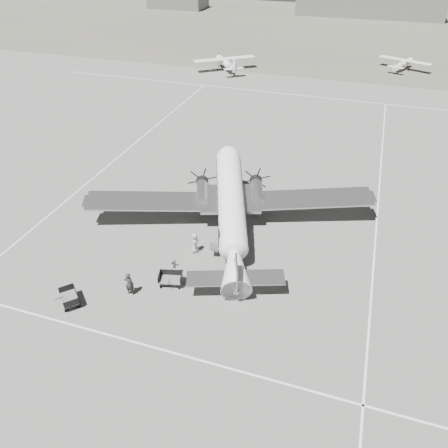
{
  "coord_description": "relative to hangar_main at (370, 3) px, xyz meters",
  "views": [
    {
      "loc": [
        8.96,
        -30.66,
        23.16
      ],
      "look_at": [
        -0.54,
        -1.91,
        2.2
      ],
      "focal_mm": 35.0,
      "sensor_mm": 36.0,
      "label": 1
    }
  ],
  "objects": [
    {
      "name": "taxi_line_horizon",
      "position": [
        -5.0,
        -80.0,
        -3.29
      ],
      "size": [
        90.0,
        0.15,
        0.01
      ],
      "primitive_type": "cube",
      "color": "silver",
      "rests_on": "ground"
    },
    {
      "name": "hangar_main",
      "position": [
        0.0,
        0.0,
        0.0
      ],
      "size": [
        42.0,
        14.0,
        6.6
      ],
      "color": "slate",
      "rests_on": "ground"
    },
    {
      "name": "ground",
      "position": [
        -5.0,
        -120.0,
        -3.3
      ],
      "size": [
        260.0,
        260.0,
        0.0
      ],
      "primitive_type": "plane",
      "color": "slate",
      "rests_on": "ground"
    },
    {
      "name": "dc3_airliner",
      "position": [
        -5.54,
        -119.91,
        -0.76
      ],
      "size": [
        31.43,
        26.54,
        5.09
      ],
      "primitive_type": null,
      "rotation": [
        0.0,
        0.0,
        0.35
      ],
      "color": "#ABABAD",
      "rests_on": "ground"
    },
    {
      "name": "light_plane_left",
      "position": [
        -22.28,
        -70.28,
        -2.06
      ],
      "size": [
        15.43,
        15.02,
        2.49
      ],
      "primitive_type": null,
      "rotation": [
        0.0,
        0.0,
        0.66
      ],
      "color": "white",
      "rests_on": "ground"
    },
    {
      "name": "taxi_line_near",
      "position": [
        -5.0,
        -134.0,
        -3.29
      ],
      "size": [
        60.0,
        0.15,
        0.01
      ],
      "primitive_type": "cube",
      "color": "silver",
      "rests_on": "ground"
    },
    {
      "name": "baggage_cart_near",
      "position": [
        -7.87,
        -128.03,
        -2.77
      ],
      "size": [
        2.12,
        1.72,
        1.05
      ],
      "primitive_type": null,
      "rotation": [
        0.0,
        0.0,
        0.24
      ],
      "color": "#5D5D5D",
      "rests_on": "ground"
    },
    {
      "name": "taxi_line_right",
      "position": [
        7.0,
        -120.0,
        -3.29
      ],
      "size": [
        0.15,
        80.0,
        0.01
      ],
      "primitive_type": "cube",
      "color": "silver",
      "rests_on": "ground"
    },
    {
      "name": "taxi_line_left",
      "position": [
        -23.0,
        -110.0,
        -3.29
      ],
      "size": [
        0.15,
        60.0,
        0.01
      ],
      "primitive_type": "cube",
      "color": "silver",
      "rests_on": "ground"
    },
    {
      "name": "shed_secondary",
      "position": [
        -60.0,
        -5.0,
        -1.3
      ],
      "size": [
        18.0,
        10.0,
        4.0
      ],
      "primitive_type": "cube",
      "color": "#5D5D5D",
      "rests_on": "ground"
    },
    {
      "name": "baggage_cart_far",
      "position": [
        -14.04,
        -132.23,
        -2.76
      ],
      "size": [
        2.31,
        2.29,
        1.08
      ],
      "primitive_type": null,
      "rotation": [
        0.0,
        0.0,
        -0.76
      ],
      "color": "#5D5D5D",
      "rests_on": "ground"
    },
    {
      "name": "ramp_agent",
      "position": [
        -7.96,
        -126.92,
        -2.49
      ],
      "size": [
        0.92,
        0.98,
        1.61
      ],
      "primitive_type": "imported",
      "rotation": [
        0.0,
        0.0,
        1.03
      ],
      "color": "#AFAFAD",
      "rests_on": "ground"
    },
    {
      "name": "ground_crew",
      "position": [
        -10.32,
        -129.92,
        -2.3
      ],
      "size": [
        0.75,
        0.52,
        2.0
      ],
      "primitive_type": "imported",
      "rotation": [
        0.0,
        0.0,
        3.19
      ],
      "color": "#2A2A2A",
      "rests_on": "ground"
    },
    {
      "name": "passenger",
      "position": [
        -7.57,
        -123.6,
        -2.38
      ],
      "size": [
        0.7,
        0.97,
        1.84
      ],
      "primitive_type": "imported",
      "rotation": [
        0.0,
        0.0,
        1.71
      ],
      "color": "#ACABA9",
      "rests_on": "ground"
    },
    {
      "name": "light_plane_right",
      "position": [
        9.56,
        -59.23,
        -2.26
      ],
      "size": [
        12.4,
        11.39,
        2.08
      ],
      "primitive_type": null,
      "rotation": [
        0.0,
        0.0,
        -0.4
      ],
      "color": "white",
      "rests_on": "ground"
    },
    {
      "name": "grass_infield",
      "position": [
        -5.0,
        -25.0,
        -3.3
      ],
      "size": [
        260.0,
        90.0,
        0.01
      ],
      "primitive_type": "cube",
      "color": "#5C5A4D",
      "rests_on": "ground"
    }
  ]
}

